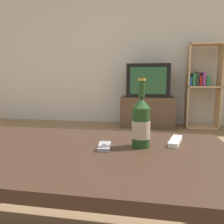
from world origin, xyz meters
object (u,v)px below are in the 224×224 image
at_px(beer_bottle, 141,123).
at_px(remote_control, 175,141).
at_px(tv_stand, 147,112).
at_px(cell_phone, 104,146).
at_px(bookshelf, 202,85).
at_px(television, 148,81).

bearing_deg(beer_bottle, remote_control, 26.43).
xyz_separation_m(tv_stand, cell_phone, (-0.15, -2.70, 0.24)).
relative_size(tv_stand, remote_control, 5.12).
bearing_deg(bookshelf, cell_phone, -109.37).
height_order(beer_bottle, cell_phone, beer_bottle).
xyz_separation_m(tv_stand, television, (-0.00, -0.00, 0.50)).
bearing_deg(bookshelf, remote_control, -104.37).
relative_size(bookshelf, beer_bottle, 4.56).
distance_m(bookshelf, cell_phone, 2.95).
xyz_separation_m(television, bookshelf, (0.83, 0.09, -0.07)).
bearing_deg(beer_bottle, television, 89.97).
height_order(tv_stand, remote_control, remote_control).
height_order(television, bookshelf, bookshelf).
relative_size(tv_stand, bookshelf, 0.64).
distance_m(tv_stand, remote_control, 2.59).
distance_m(bookshelf, remote_control, 2.75).
height_order(bookshelf, remote_control, bookshelf).
xyz_separation_m(television, beer_bottle, (-0.00, -2.65, -0.17)).
bearing_deg(remote_control, television, 107.61).
relative_size(television, beer_bottle, 2.30).
bearing_deg(television, cell_phone, -93.13).
relative_size(television, cell_phone, 5.62).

